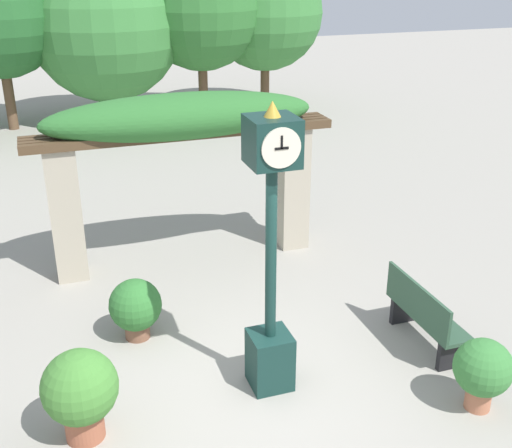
% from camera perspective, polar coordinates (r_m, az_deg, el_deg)
% --- Properties ---
extents(ground_plane, '(60.00, 60.00, 0.00)m').
position_cam_1_polar(ground_plane, '(7.70, 0.30, -14.60)').
color(ground_plane, gray).
extents(pedestal_clock, '(0.50, 0.54, 3.36)m').
position_cam_1_polar(pedestal_clock, '(6.95, 1.33, -3.44)').
color(pedestal_clock, '#14332D').
rests_on(pedestal_clock, ground).
extents(pergola, '(4.73, 1.06, 2.75)m').
position_cam_1_polar(pergola, '(9.93, -6.59, 7.82)').
color(pergola, '#A89E89').
rests_on(pergola, ground).
extents(potted_plant_near_left, '(0.79, 0.79, 1.03)m').
position_cam_1_polar(potted_plant_near_left, '(6.97, -15.35, -14.11)').
color(potted_plant_near_left, '#9E563D').
rests_on(potted_plant_near_left, ground).
extents(potted_plant_near_right, '(0.65, 0.65, 0.86)m').
position_cam_1_polar(potted_plant_near_right, '(7.58, 19.51, -12.13)').
color(potted_plant_near_right, '#B26B4C').
rests_on(potted_plant_near_right, ground).
extents(potted_plant_far_left, '(0.69, 0.69, 0.83)m').
position_cam_1_polar(potted_plant_far_left, '(8.51, -10.66, -7.23)').
color(potted_plant_far_left, brown).
rests_on(potted_plant_far_left, ground).
extents(park_bench, '(0.42, 1.40, 0.89)m').
position_cam_1_polar(park_bench, '(8.52, 14.72, -7.86)').
color(park_bench, '#2D4C38').
rests_on(park_bench, ground).
extents(tree_line, '(13.48, 4.35, 4.95)m').
position_cam_1_polar(tree_line, '(19.38, -12.41, 17.41)').
color(tree_line, brown).
rests_on(tree_line, ground).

